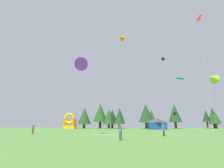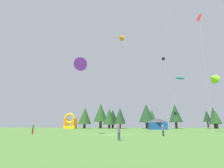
% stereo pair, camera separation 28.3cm
% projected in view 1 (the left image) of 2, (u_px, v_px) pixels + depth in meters
% --- Properties ---
extents(ground_plane, '(120.00, 120.00, 0.00)m').
position_uv_depth(ground_plane, '(109.00, 134.00, 28.41)').
color(ground_plane, '#548438').
extents(kite_purple_delta, '(5.17, 3.65, 13.46)m').
position_uv_depth(kite_purple_delta, '(80.00, 65.00, 28.97)').
color(kite_purple_delta, purple).
rests_on(kite_purple_delta, ground_plane).
extents(kite_teal_parafoil, '(6.25, 2.35, 13.25)m').
position_uv_depth(kite_teal_parafoil, '(180.00, 78.00, 40.55)').
color(kite_teal_parafoil, '#0C7F7A').
rests_on(kite_teal_parafoil, ground_plane).
extents(kite_red_diamond, '(3.58, 5.21, 24.43)m').
position_uv_depth(kite_red_diamond, '(200.00, 19.00, 34.85)').
color(kite_red_diamond, red).
rests_on(kite_red_diamond, ground_plane).
extents(kite_lime_delta, '(3.55, 4.72, 12.77)m').
position_uv_depth(kite_lime_delta, '(213.00, 78.00, 35.86)').
color(kite_lime_delta, '#8CD826').
rests_on(kite_lime_delta, ground_plane).
extents(kite_orange_delta, '(4.86, 5.57, 20.23)m').
position_uv_depth(kite_orange_delta, '(121.00, 38.00, 34.42)').
color(kite_orange_delta, orange).
rests_on(kite_orange_delta, ground_plane).
extents(kite_black_box, '(2.23, 9.85, 26.81)m').
position_uv_depth(kite_black_box, '(163.00, 59.00, 63.12)').
color(kite_black_box, black).
rests_on(kite_black_box, ground_plane).
extents(person_near_camera, '(0.38, 0.38, 1.61)m').
position_uv_depth(person_near_camera, '(164.00, 130.00, 24.57)').
color(person_near_camera, black).
rests_on(person_near_camera, ground_plane).
extents(person_midfield, '(0.37, 0.37, 1.74)m').
position_uv_depth(person_midfield, '(120.00, 131.00, 18.04)').
color(person_midfield, navy).
rests_on(person_midfield, ground_plane).
extents(person_left_edge, '(0.38, 0.38, 1.85)m').
position_uv_depth(person_left_edge, '(33.00, 128.00, 29.59)').
color(person_left_edge, '#B21E26').
rests_on(person_left_edge, ground_plane).
extents(inflatable_red_slide, '(4.37, 3.77, 6.00)m').
position_uv_depth(inflatable_red_slide, '(70.00, 123.00, 63.46)').
color(inflatable_red_slide, yellow).
rests_on(inflatable_red_slide, ground_plane).
extents(festival_tent, '(5.85, 4.29, 3.77)m').
position_uv_depth(festival_tent, '(157.00, 124.00, 56.08)').
color(festival_tent, '#19478C').
rests_on(festival_tent, ground_plane).
extents(tree_row_0, '(5.79, 5.79, 8.96)m').
position_uv_depth(tree_row_0, '(84.00, 116.00, 72.16)').
color(tree_row_0, '#4C331E').
rests_on(tree_row_0, ground_plane).
extents(tree_row_1, '(6.20, 6.20, 10.76)m').
position_uv_depth(tree_row_1, '(100.00, 113.00, 72.30)').
color(tree_row_1, '#4C331E').
rests_on(tree_row_1, ground_plane).
extents(tree_row_2, '(5.17, 5.17, 8.32)m').
position_uv_depth(tree_row_2, '(109.00, 117.00, 70.81)').
color(tree_row_2, '#4C331E').
rests_on(tree_row_2, ground_plane).
extents(tree_row_3, '(4.90, 4.90, 8.25)m').
position_uv_depth(tree_row_3, '(112.00, 116.00, 73.31)').
color(tree_row_3, '#4C331E').
rests_on(tree_row_3, ground_plane).
extents(tree_row_4, '(4.75, 4.75, 7.70)m').
position_uv_depth(tree_row_4, '(119.00, 117.00, 68.61)').
color(tree_row_4, '#4C331E').
rests_on(tree_row_4, ground_plane).
extents(tree_row_5, '(4.65, 4.65, 8.99)m').
position_uv_depth(tree_row_5, '(120.00, 115.00, 73.30)').
color(tree_row_5, '#4C331E').
rests_on(tree_row_5, ground_plane).
extents(tree_row_6, '(6.45, 6.45, 10.29)m').
position_uv_depth(tree_row_6, '(146.00, 113.00, 69.68)').
color(tree_row_6, '#4C331E').
rests_on(tree_row_6, ground_plane).
extents(tree_row_7, '(3.84, 3.84, 7.90)m').
position_uv_depth(tree_row_7, '(152.00, 117.00, 68.84)').
color(tree_row_7, '#4C331E').
rests_on(tree_row_7, ground_plane).
extents(tree_row_8, '(5.53, 5.53, 10.29)m').
position_uv_depth(tree_row_8, '(175.00, 113.00, 70.11)').
color(tree_row_8, '#4C331E').
rests_on(tree_row_8, ground_plane).
extents(tree_row_9, '(3.27, 3.27, 7.75)m').
position_uv_depth(tree_row_9, '(206.00, 116.00, 70.75)').
color(tree_row_9, '#4C331E').
rests_on(tree_row_9, ground_plane).
extents(tree_row_10, '(4.08, 4.08, 8.86)m').
position_uv_depth(tree_row_10, '(213.00, 116.00, 68.36)').
color(tree_row_10, '#4C331E').
rests_on(tree_row_10, ground_plane).
extents(tree_row_11, '(3.97, 3.97, 7.23)m').
position_uv_depth(tree_row_11, '(215.00, 117.00, 67.29)').
color(tree_row_11, '#4C331E').
rests_on(tree_row_11, ground_plane).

